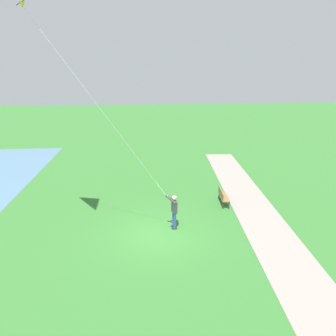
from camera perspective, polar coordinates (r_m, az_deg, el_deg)
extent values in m
plane|color=#33702D|center=(14.65, -2.03, -12.61)|extent=(120.00, 120.00, 0.00)
cube|color=gray|center=(14.28, 21.01, -14.79)|extent=(5.18, 32.09, 0.02)
cube|color=#232328|center=(15.09, 1.22, -11.48)|extent=(0.25, 0.14, 0.06)
cylinder|color=#2D4C8E|center=(14.90, 1.31, -10.06)|extent=(0.14, 0.14, 0.82)
cube|color=#232328|center=(15.30, 1.01, -11.04)|extent=(0.25, 0.14, 0.06)
cylinder|color=#2D4C8E|center=(15.10, 1.09, -9.64)|extent=(0.14, 0.14, 0.82)
cube|color=#333842|center=(14.68, 1.22, -7.40)|extent=(0.26, 0.42, 0.60)
sphere|color=beige|center=(14.49, 1.23, -5.75)|extent=(0.22, 0.22, 0.22)
ellipsoid|color=tan|center=(14.48, 1.29, -5.61)|extent=(0.25, 0.25, 0.13)
cylinder|color=#333842|center=(14.37, 0.45, -6.00)|extent=(0.55, 0.30, 0.43)
cylinder|color=#333842|center=(14.53, 0.30, -5.73)|extent=(0.51, 0.40, 0.43)
sphere|color=beige|center=(14.37, -0.25, -5.44)|extent=(0.10, 0.10, 0.10)
cone|color=yellow|center=(13.37, -26.10, 26.22)|extent=(0.28, 0.28, 0.22)
cylinder|color=black|center=(13.39, -26.17, 26.68)|extent=(0.90, 1.36, 0.02)
cylinder|color=silver|center=(13.02, -12.02, 9.95)|extent=(5.31, 0.61, 7.96)
cube|color=olive|center=(17.87, 10.66, -5.42)|extent=(0.57, 1.53, 0.05)
cube|color=olive|center=(17.75, 10.10, -4.76)|extent=(0.17, 1.50, 0.40)
cube|color=#2D2D33|center=(18.60, 10.72, -5.23)|extent=(0.07, 0.07, 0.45)
cube|color=#2D2D33|center=(18.54, 9.74, -5.25)|extent=(0.07, 0.07, 0.45)
cube|color=#2D2D33|center=(17.40, 11.55, -6.96)|extent=(0.07, 0.07, 0.45)
cube|color=#2D2D33|center=(17.34, 10.51, -6.99)|extent=(0.07, 0.07, 0.45)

